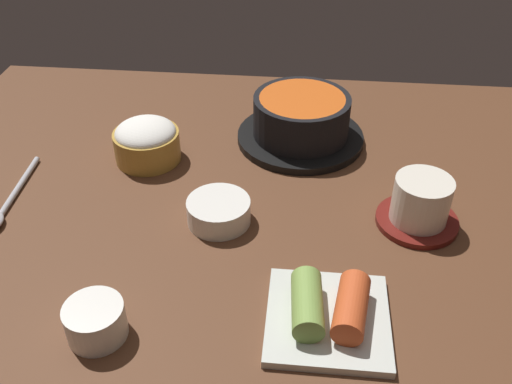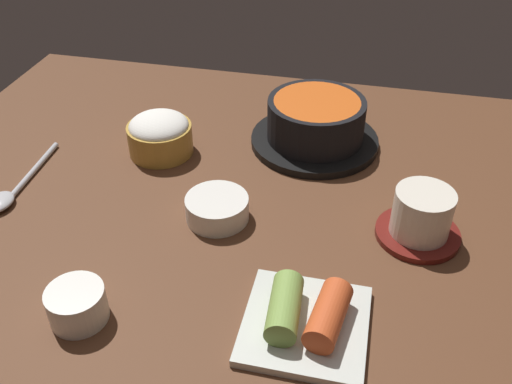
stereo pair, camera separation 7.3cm
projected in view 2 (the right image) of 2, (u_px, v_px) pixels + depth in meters
The scene contains 8 objects.
dining_table at pixel (245, 205), 77.03cm from camera, with size 100.00×76.00×2.00cm, color #56331E.
stone_pot at pixel (316, 124), 85.51cm from camera, with size 19.44×19.44×7.37cm.
rice_bowl at pixel (160, 134), 83.94cm from camera, with size 9.56×9.56×6.15cm.
tea_cup_with_saucer at pixel (421, 217), 68.57cm from camera, with size 10.37×10.37×6.64cm.
banchan_cup_center at pixel (217, 208), 72.25cm from camera, with size 8.08×8.08×3.12cm.
kimchi_plate at pixel (306, 318), 57.96cm from camera, with size 12.76×12.76×4.28cm.
side_bowl_near at pixel (77, 304), 58.82cm from camera, with size 6.13×6.13×3.89cm.
spoon at pixel (10, 192), 76.61cm from camera, with size 3.60×17.43×1.35cm.
Camera 2 is at (14.92, -58.65, 48.71)cm, focal length 39.89 mm.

